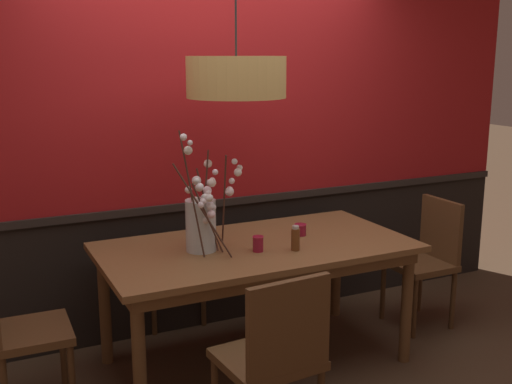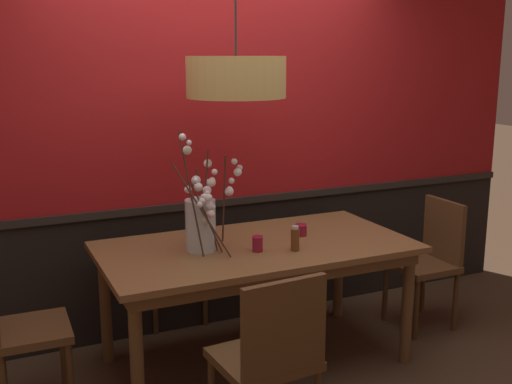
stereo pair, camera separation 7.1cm
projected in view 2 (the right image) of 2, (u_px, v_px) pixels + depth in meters
ground_plane at (256, 361)px, 3.92m from camera, size 24.00×24.00×0.00m
back_wall at (213, 128)px, 4.25m from camera, size 5.07×0.14×2.82m
dining_table at (256, 257)px, 3.77m from camera, size 1.87×0.98×0.77m
chair_far_side_right at (234, 239)px, 4.72m from camera, size 0.43×0.41×0.92m
chair_far_side_left at (169, 249)px, 4.50m from camera, size 0.43×0.44×0.90m
chair_head_west_end at (18, 323)px, 3.23m from camera, size 0.39×0.43×0.91m
chair_near_side_left at (271, 354)px, 2.89m from camera, size 0.48×0.45×0.92m
chair_head_east_end at (430, 256)px, 4.37m from camera, size 0.40×0.41×0.90m
vase_with_blossoms at (202, 220)px, 3.59m from camera, size 0.46×0.38×0.72m
candle_holder_nearer_center at (301, 230)px, 3.92m from camera, size 0.08×0.08×0.07m
candle_holder_nearer_edge at (258, 244)px, 3.60m from camera, size 0.07×0.07×0.09m
condiment_bottle at (295, 239)px, 3.62m from camera, size 0.05×0.05×0.15m
pendant_lamp at (236, 77)px, 3.49m from camera, size 0.56×0.56×1.17m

